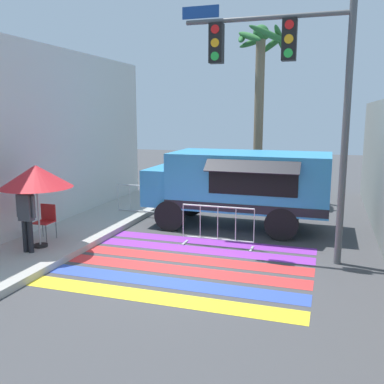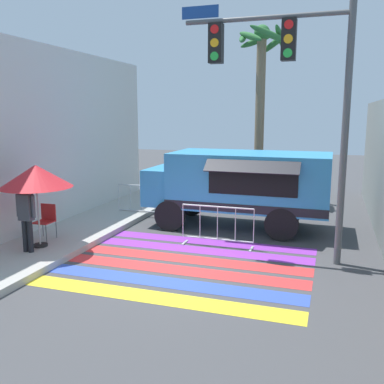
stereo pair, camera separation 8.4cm
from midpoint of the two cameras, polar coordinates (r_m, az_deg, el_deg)
name	(u,v)px [view 1 (the left image)]	position (r m, az deg, el deg)	size (l,w,h in m)	color
ground_plane	(172,265)	(10.17, -2.88, -9.68)	(60.00, 60.00, 0.00)	#424244
sidewalk_left	(9,243)	(12.50, -23.42, -6.30)	(4.40, 16.00, 0.16)	#A8A59E
crosswalk_painted	(174,263)	(10.26, -2.66, -9.46)	(6.40, 4.36, 0.01)	yellow
food_truck	(236,182)	(13.19, 5.66, 1.33)	(5.53, 2.71, 2.33)	#338CBF
traffic_signal_pole	(291,77)	(10.28, 12.80, 14.75)	(3.92, 0.29, 6.00)	#515456
patio_umbrella	(36,177)	(11.23, -20.29, 1.94)	(1.78, 1.78, 2.09)	black
folding_chair	(46,218)	(12.14, -19.09, -3.34)	(0.46, 0.46, 0.93)	#4C4C51
vendor_person	(26,214)	(11.03, -21.44, -2.71)	(0.53, 0.22, 1.69)	black
barricade_front	(218,227)	(11.37, 3.23, -4.62)	(1.96, 0.44, 1.10)	#B7BABF
barricade_side	(142,201)	(14.69, -6.83, -1.25)	(1.84, 0.44, 1.10)	#B7BABF
palm_tree	(260,83)	(17.15, 8.95, 14.22)	(2.18, 2.50, 6.78)	#7A664C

